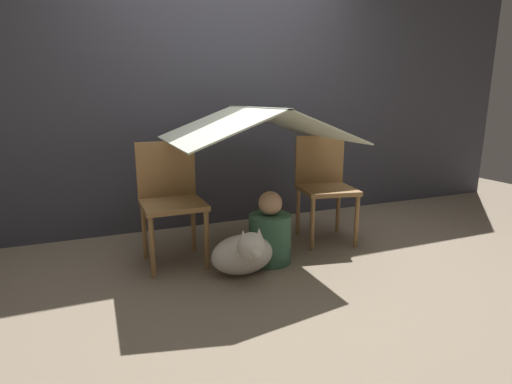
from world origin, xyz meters
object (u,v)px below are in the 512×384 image
(chair_left, at_px, (171,196))
(person_front, at_px, (270,234))
(dog, at_px, (244,253))
(chair_right, at_px, (324,182))

(chair_left, relative_size, person_front, 1.63)
(chair_left, height_order, dog, chair_left)
(dog, bearing_deg, chair_left, 130.52)
(person_front, distance_m, dog, 0.31)
(chair_left, distance_m, dog, 0.70)
(dog, bearing_deg, person_front, 29.63)
(chair_left, bearing_deg, person_front, -26.52)
(chair_left, relative_size, dog, 2.00)
(chair_right, bearing_deg, chair_left, -169.48)
(chair_left, height_order, chair_right, same)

